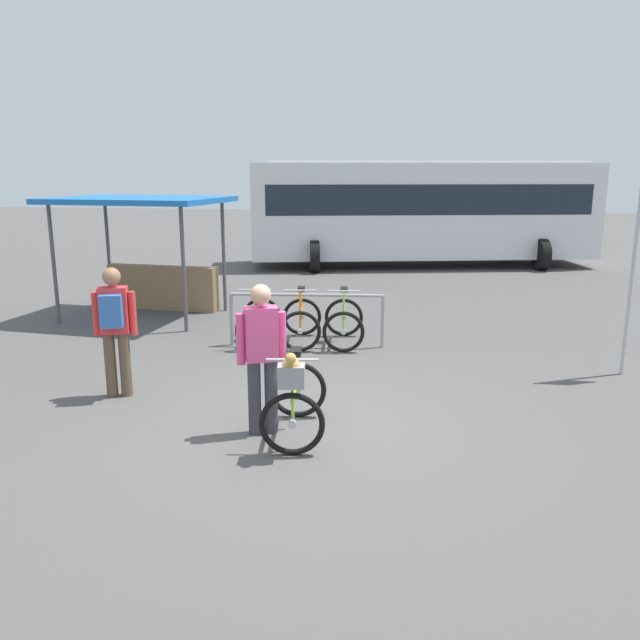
# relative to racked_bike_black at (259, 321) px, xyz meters

# --- Properties ---
(ground_plane) EXTENTS (80.00, 80.00, 0.00)m
(ground_plane) POSITION_rel_racked_bike_black_xyz_m (1.49, -3.32, -0.37)
(ground_plane) COLOR #514F4C
(bike_rack_rail) EXTENTS (2.50, 0.29, 0.88)m
(bike_rack_rail) POSITION_rel_racked_bike_black_xyz_m (0.82, -0.10, 0.27)
(bike_rack_rail) COLOR #99999E
(bike_rack_rail) RESTS_ON ground
(racked_bike_black) EXTENTS (0.82, 1.20, 0.98)m
(racked_bike_black) POSITION_rel_racked_bike_black_xyz_m (0.00, 0.00, 0.00)
(racked_bike_black) COLOR black
(racked_bike_black) RESTS_ON ground
(racked_bike_orange) EXTENTS (0.82, 1.20, 0.98)m
(racked_bike_orange) POSITION_rel_racked_bike_black_xyz_m (0.70, 0.07, 0.00)
(racked_bike_orange) COLOR black
(racked_bike_orange) RESTS_ON ground
(racked_bike_lime) EXTENTS (0.78, 1.15, 0.97)m
(racked_bike_lime) POSITION_rel_racked_bike_black_xyz_m (1.39, 0.13, 0.00)
(racked_bike_lime) COLOR black
(racked_bike_lime) RESTS_ON ground
(featured_bicycle) EXTENTS (0.80, 1.24, 1.09)m
(featured_bicycle) POSITION_rel_racked_bike_black_xyz_m (1.35, -3.77, 0.12)
(featured_bicycle) COLOR black
(featured_bicycle) RESTS_ON ground
(person_with_featured_bike) EXTENTS (0.50, 0.31, 1.64)m
(person_with_featured_bike) POSITION_rel_racked_bike_black_xyz_m (0.98, -3.64, 0.54)
(person_with_featured_bike) COLOR #383842
(person_with_featured_bike) RESTS_ON ground
(pedestrian_with_backpack) EXTENTS (0.51, 0.40, 1.64)m
(pedestrian_with_backpack) POSITION_rel_racked_bike_black_xyz_m (-1.10, -2.81, 0.57)
(pedestrian_with_backpack) COLOR brown
(pedestrian_with_backpack) RESTS_ON ground
(bus_distant) EXTENTS (10.30, 4.79, 3.08)m
(bus_distant) POSITION_rel_racked_bike_black_xyz_m (2.57, 9.50, 1.37)
(bus_distant) COLOR silver
(bus_distant) RESTS_ON ground
(market_stall) EXTENTS (3.30, 2.57, 2.30)m
(market_stall) POSITION_rel_racked_bike_black_xyz_m (-2.65, 1.88, 1.03)
(market_stall) COLOR #4C4C51
(market_stall) RESTS_ON ground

